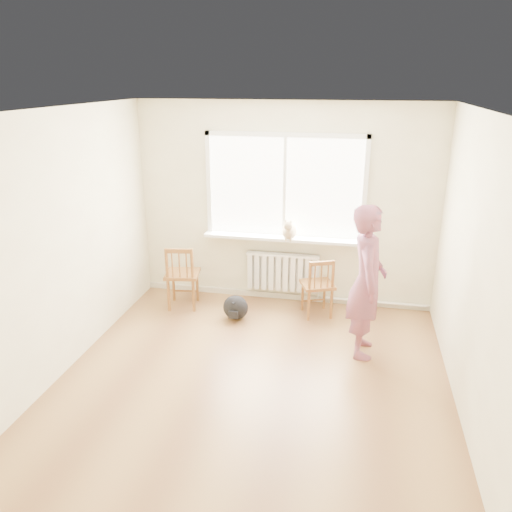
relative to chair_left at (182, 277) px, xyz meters
The scene contains 13 objects.
floor 2.17m from the chair_left, 52.50° to the right, with size 4.50×4.50×0.00m, color olive.
ceiling 3.09m from the chair_left, 52.50° to the right, with size 4.50×4.50×0.00m, color white.
back_wall 1.67m from the chair_left, 23.76° to the left, with size 4.00×0.01×2.70m, color beige.
window 1.85m from the chair_left, 22.82° to the left, with size 2.12×0.05×1.42m.
windowsill 1.45m from the chair_left, 19.54° to the left, with size 2.15×0.22×0.04m, color white.
radiator 1.38m from the chair_left, 20.26° to the left, with size 1.00×0.12×0.55m.
heating_pipe 2.62m from the chair_left, 11.31° to the left, with size 0.04×0.04×1.40m, color silver.
baseboard 1.46m from the chair_left, 23.20° to the left, with size 4.00×0.03×0.08m, color beige.
chair_left is the anchor object (origin of this frame).
chair_right 1.82m from the chair_left, ahead, with size 0.51×0.50×0.81m.
person 2.53m from the chair_left, 16.19° to the right, with size 0.63×0.41×1.73m, color #B13B42.
cat 1.57m from the chair_left, 14.94° to the left, with size 0.20×0.46×0.31m.
backpack 0.86m from the chair_left, 14.25° to the right, with size 0.33×0.25×0.33m, color black.
Camera 1 is at (0.92, -4.17, 2.98)m, focal length 35.00 mm.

